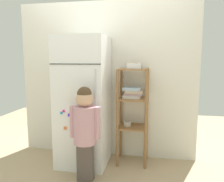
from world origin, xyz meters
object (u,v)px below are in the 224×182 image
object	(u,v)px
pantry_shelf_unit	(133,103)
fruit_bin	(134,66)
child_standing	(85,125)
refrigerator	(84,101)

from	to	relation	value
pantry_shelf_unit	fruit_bin	world-z (taller)	fruit_bin
child_standing	pantry_shelf_unit	xyz separation A→B (m)	(0.48, 0.57, 0.15)
child_standing	pantry_shelf_unit	bearing A→B (deg)	50.00
refrigerator	fruit_bin	bearing A→B (deg)	9.85
child_standing	fruit_bin	bearing A→B (deg)	48.51
refrigerator	pantry_shelf_unit	distance (m)	0.64
pantry_shelf_unit	child_standing	bearing A→B (deg)	-130.00
child_standing	fruit_bin	xyz separation A→B (m)	(0.49, 0.55, 0.64)
refrigerator	fruit_bin	world-z (taller)	refrigerator
refrigerator	fruit_bin	xyz separation A→B (m)	(0.65, 0.11, 0.46)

